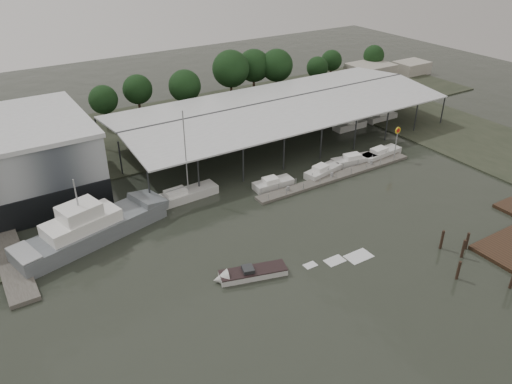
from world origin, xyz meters
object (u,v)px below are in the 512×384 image
grey_trawler (93,227)px  speedboat_underway (247,274)px  shell_fuel_sign (397,137)px  white_sailboat (185,195)px

grey_trawler → speedboat_underway: grey_trawler is taller
shell_fuel_sign → white_sailboat: (-34.15, 6.26, -3.27)m
shell_fuel_sign → speedboat_underway: size_ratio=0.30×
shell_fuel_sign → white_sailboat: 34.88m
white_sailboat → speedboat_underway: (-1.63, -19.33, -0.26)m
grey_trawler → speedboat_underway: bearing=-68.6°
shell_fuel_sign → grey_trawler: size_ratio=0.28×
shell_fuel_sign → speedboat_underway: shell_fuel_sign is taller
grey_trawler → white_sailboat: size_ratio=1.54×
grey_trawler → white_sailboat: (13.47, 3.00, -0.93)m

